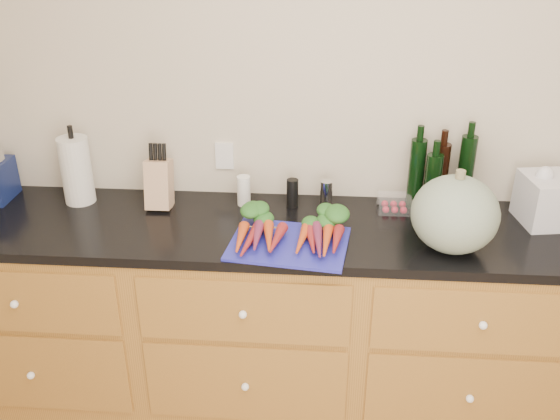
# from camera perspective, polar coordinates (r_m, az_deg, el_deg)

# --- Properties ---
(wall_back) EXTENTS (4.10, 0.05, 2.60)m
(wall_back) POSITION_cam_1_polar(r_m,az_deg,el_deg) (2.71, 7.60, 8.35)
(wall_back) COLOR beige
(wall_back) RESTS_ON ground
(cabinets) EXTENTS (3.60, 0.64, 0.90)m
(cabinets) POSITION_cam_1_polar(r_m,az_deg,el_deg) (2.81, 6.86, -10.48)
(cabinets) COLOR brown
(cabinets) RESTS_ON ground
(countertop) EXTENTS (3.64, 0.62, 0.04)m
(countertop) POSITION_cam_1_polar(r_m,az_deg,el_deg) (2.56, 7.42, -2.04)
(countertop) COLOR black
(countertop) RESTS_ON cabinets
(cutting_board) EXTENTS (0.49, 0.39, 0.01)m
(cutting_board) POSITION_cam_1_polar(r_m,az_deg,el_deg) (2.41, 0.81, -3.09)
(cutting_board) COLOR #20229D
(cutting_board) RESTS_ON countertop
(carrots) EXTENTS (0.45, 0.33, 0.06)m
(carrots) POSITION_cam_1_polar(r_m,az_deg,el_deg) (2.44, 0.89, -1.84)
(carrots) COLOR #CC4518
(carrots) RESTS_ON cutting_board
(squash) EXTENTS (0.33, 0.33, 0.29)m
(squash) POSITION_cam_1_polar(r_m,az_deg,el_deg) (2.41, 15.70, -0.38)
(squash) COLOR slate
(squash) RESTS_ON countertop
(paper_towel) EXTENTS (0.13, 0.13, 0.30)m
(paper_towel) POSITION_cam_1_polar(r_m,az_deg,el_deg) (2.84, -18.12, 3.46)
(paper_towel) COLOR silver
(paper_towel) RESTS_ON countertop
(knife_block) EXTENTS (0.10, 0.10, 0.21)m
(knife_block) POSITION_cam_1_polar(r_m,az_deg,el_deg) (2.72, -10.99, 2.35)
(knife_block) COLOR tan
(knife_block) RESTS_ON countertop
(grinder_salt) EXTENTS (0.06, 0.06, 0.13)m
(grinder_salt) POSITION_cam_1_polar(r_m,az_deg,el_deg) (2.70, -3.33, 1.77)
(grinder_salt) COLOR white
(grinder_salt) RESTS_ON countertop
(grinder_pepper) EXTENTS (0.05, 0.05, 0.13)m
(grinder_pepper) POSITION_cam_1_polar(r_m,az_deg,el_deg) (2.69, 1.14, 1.56)
(grinder_pepper) COLOR black
(grinder_pepper) RESTS_ON countertop
(canister_chrome) EXTENTS (0.05, 0.05, 0.12)m
(canister_chrome) POSITION_cam_1_polar(r_m,az_deg,el_deg) (2.68, 4.25, 1.44)
(canister_chrome) COLOR silver
(canister_chrome) RESTS_ON countertop
(tomato_box) EXTENTS (0.14, 0.11, 0.07)m
(tomato_box) POSITION_cam_1_polar(r_m,az_deg,el_deg) (2.70, 10.42, 0.58)
(tomato_box) COLOR white
(tomato_box) RESTS_ON countertop
(bottles) EXTENTS (0.27, 0.14, 0.33)m
(bottles) POSITION_cam_1_polar(r_m,az_deg,el_deg) (2.72, 14.33, 2.99)
(bottles) COLOR black
(bottles) RESTS_ON countertop
(grocery_bag) EXTENTS (0.30, 0.26, 0.20)m
(grocery_bag) POSITION_cam_1_polar(r_m,az_deg,el_deg) (2.78, 23.90, 0.89)
(grocery_bag) COLOR white
(grocery_bag) RESTS_ON countertop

